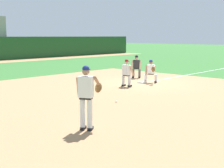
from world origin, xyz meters
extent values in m
plane|color=#336B2D|center=(0.00, 0.00, 0.00)|extent=(160.00, 160.00, 0.00)
cube|color=#A87F56|center=(-4.13, -2.19, 0.00)|extent=(18.00, 18.00, 0.01)
cube|color=white|center=(7.00, 0.00, 0.01)|extent=(14.01, 0.10, 0.00)
cube|color=white|center=(0.00, 0.00, 0.04)|extent=(0.38, 0.38, 0.09)
sphere|color=white|center=(-4.88, -2.46, 0.04)|extent=(0.07, 0.07, 0.07)
cube|color=black|center=(-8.27, -4.26, 0.04)|extent=(0.28, 0.22, 0.09)
cylinder|color=white|center=(-8.31, -4.28, 0.50)|extent=(0.15, 0.15, 0.84)
cube|color=black|center=(-8.17, -4.46, 0.04)|extent=(0.28, 0.22, 0.09)
cylinder|color=white|center=(-8.21, -4.48, 0.50)|extent=(0.15, 0.15, 0.84)
cube|color=black|center=(-8.26, -4.38, 0.94)|extent=(0.34, 0.39, 0.06)
cube|color=white|center=(-8.26, -4.38, 1.26)|extent=(0.40, 0.47, 0.60)
sphere|color=#9E7051|center=(-8.24, -4.37, 1.69)|extent=(0.21, 0.21, 0.21)
sphere|color=navy|center=(-8.24, -4.37, 1.76)|extent=(0.20, 0.20, 0.20)
cube|color=navy|center=(-8.16, -4.33, 1.74)|extent=(0.18, 0.20, 0.02)
cylinder|color=#9E7051|center=(-8.31, -4.12, 1.23)|extent=(0.21, 0.17, 0.59)
cylinder|color=#9E7051|center=(-7.88, -4.46, 1.35)|extent=(0.51, 0.33, 0.41)
ellipsoid|color=brown|center=(-7.80, -4.42, 1.19)|extent=(0.36, 0.32, 0.34)
cube|color=black|center=(0.61, -0.52, 0.04)|extent=(0.28, 0.21, 0.09)
cylinder|color=white|center=(0.65, -0.50, 0.28)|extent=(0.15, 0.15, 0.40)
cube|color=black|center=(0.35, 0.02, 0.04)|extent=(0.28, 0.21, 0.09)
cylinder|color=white|center=(0.39, 0.04, 0.28)|extent=(0.15, 0.15, 0.40)
cube|color=black|center=(0.52, -0.23, 0.50)|extent=(0.33, 0.39, 0.06)
cube|color=white|center=(0.52, -0.23, 0.78)|extent=(0.39, 0.46, 0.52)
sphere|color=#9E7051|center=(0.50, -0.24, 1.17)|extent=(0.21, 0.21, 0.21)
sphere|color=navy|center=(0.50, -0.24, 1.24)|extent=(0.20, 0.20, 0.20)
cube|color=navy|center=(0.42, -0.28, 1.22)|extent=(0.17, 0.20, 0.02)
cylinder|color=#9E7051|center=(0.25, -0.63, 0.92)|extent=(0.57, 0.33, 0.24)
cylinder|color=#9E7051|center=(0.32, -0.05, 0.72)|extent=(0.25, 0.18, 0.58)
ellipsoid|color=brown|center=(0.06, -0.73, 0.85)|extent=(0.28, 0.27, 0.35)
cube|color=black|center=(-1.50, 0.08, 0.04)|extent=(0.27, 0.13, 0.09)
cylinder|color=white|center=(-1.54, 0.08, 0.33)|extent=(0.15, 0.15, 0.50)
cube|color=black|center=(-1.47, -0.32, 0.04)|extent=(0.27, 0.13, 0.09)
cylinder|color=white|center=(-1.51, -0.32, 0.33)|extent=(0.15, 0.15, 0.50)
cube|color=black|center=(-1.52, -0.12, 0.60)|extent=(0.23, 0.35, 0.06)
cube|color=white|center=(-1.52, -0.12, 0.89)|extent=(0.27, 0.42, 0.54)
sphere|color=tan|center=(-1.50, -0.12, 1.29)|extent=(0.21, 0.21, 0.21)
sphere|color=maroon|center=(-1.50, -0.12, 1.36)|extent=(0.20, 0.20, 0.20)
cube|color=maroon|center=(-1.41, -0.11, 1.34)|extent=(0.12, 0.18, 0.02)
cylinder|color=tan|center=(-1.40, 0.14, 0.86)|extent=(0.33, 0.12, 0.56)
cylinder|color=tan|center=(-1.36, -0.36, 0.86)|extent=(0.33, 0.12, 0.56)
cube|color=black|center=(1.65, 1.49, 0.04)|extent=(0.28, 0.23, 0.09)
cylinder|color=#515154|center=(1.69, 1.51, 0.33)|extent=(0.15, 0.15, 0.50)
cube|color=black|center=(1.44, 1.83, 0.04)|extent=(0.28, 0.23, 0.09)
cylinder|color=#515154|center=(1.48, 1.85, 0.33)|extent=(0.15, 0.15, 0.50)
cube|color=black|center=(1.58, 1.68, 0.60)|extent=(0.35, 0.39, 0.06)
cube|color=#232326|center=(1.58, 1.68, 0.89)|extent=(0.41, 0.47, 0.54)
sphere|color=tan|center=(1.57, 1.67, 1.29)|extent=(0.21, 0.21, 0.21)
sphere|color=black|center=(1.57, 1.67, 1.36)|extent=(0.20, 0.20, 0.20)
cube|color=black|center=(1.49, 1.62, 1.34)|extent=(0.18, 0.20, 0.02)
cylinder|color=tan|center=(1.59, 1.39, 0.86)|extent=(0.33, 0.25, 0.56)
cylinder|color=tan|center=(1.33, 1.81, 0.86)|extent=(0.33, 0.25, 0.56)
camera|label=1|loc=(-14.04, -10.80, 2.67)|focal=50.00mm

